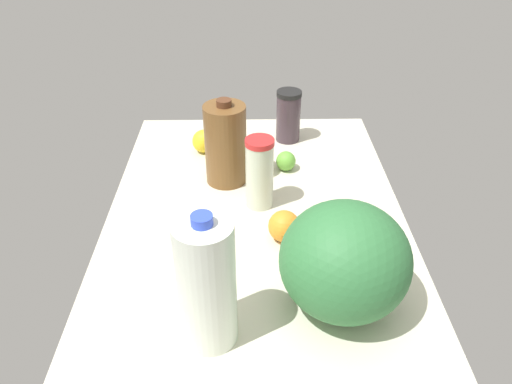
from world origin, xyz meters
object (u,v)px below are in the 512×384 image
(chocolate_milk_jug, at_px, (226,144))
(shaker_bottle, at_px, (288,116))
(lemon_far_back, at_px, (204,141))
(orange_beside_bowl, at_px, (284,226))
(tumbler_cup, at_px, (259,173))
(lime_loose, at_px, (286,161))
(milk_jug, at_px, (207,284))
(watermelon, at_px, (345,261))

(chocolate_milk_jug, xyz_separation_m, shaker_bottle, (-0.24, 0.19, -0.03))
(chocolate_milk_jug, relative_size, lemon_far_back, 3.44)
(orange_beside_bowl, bearing_deg, tumbler_cup, -159.21)
(shaker_bottle, height_order, lime_loose, shaker_bottle)
(lime_loose, height_order, lemon_far_back, lemon_far_back)
(lime_loose, bearing_deg, shaker_bottle, 174.32)
(orange_beside_bowl, bearing_deg, milk_jug, -28.86)
(shaker_bottle, xyz_separation_m, milk_jug, (0.79, -0.20, 0.05))
(watermelon, height_order, lime_loose, watermelon)
(lime_loose, bearing_deg, chocolate_milk_jug, -73.06)
(orange_beside_bowl, xyz_separation_m, lemon_far_back, (-0.43, -0.22, -0.00))
(tumbler_cup, distance_m, lime_loose, 0.20)
(milk_jug, relative_size, lemon_far_back, 4.04)
(tumbler_cup, distance_m, milk_jug, 0.45)
(chocolate_milk_jug, xyz_separation_m, lemon_far_back, (-0.16, -0.08, -0.08))
(shaker_bottle, distance_m, milk_jug, 0.82)
(milk_jug, height_order, watermelon, milk_jug)
(tumbler_cup, bearing_deg, watermelon, 23.74)
(watermelon, xyz_separation_m, lime_loose, (-0.53, -0.08, -0.09))
(milk_jug, xyz_separation_m, watermelon, (-0.08, 0.26, -0.02))
(milk_jug, xyz_separation_m, lemon_far_back, (-0.72, -0.06, -0.10))
(lemon_far_back, bearing_deg, orange_beside_bowl, 27.01)
(tumbler_cup, relative_size, lime_loose, 3.36)
(orange_beside_bowl, bearing_deg, lemon_far_back, -152.99)
(milk_jug, height_order, lime_loose, milk_jug)
(milk_jug, relative_size, watermelon, 1.12)
(tumbler_cup, relative_size, shaker_bottle, 1.16)
(watermelon, distance_m, lemon_far_back, 0.72)
(orange_beside_bowl, distance_m, lemon_far_back, 0.48)
(chocolate_milk_jug, relative_size, shaker_bottle, 1.47)
(orange_beside_bowl, bearing_deg, watermelon, 25.70)
(tumbler_cup, xyz_separation_m, milk_jug, (0.43, -0.10, 0.04))
(lemon_far_back, bearing_deg, tumbler_cup, 29.92)
(watermelon, bearing_deg, milk_jug, -73.40)
(shaker_bottle, xyz_separation_m, watermelon, (0.72, 0.06, 0.03))
(chocolate_milk_jug, distance_m, milk_jug, 0.56)
(shaker_bottle, distance_m, lime_loose, 0.20)
(watermelon, bearing_deg, tumbler_cup, -156.26)
(chocolate_milk_jug, bearing_deg, lemon_far_back, -155.53)
(chocolate_milk_jug, height_order, lemon_far_back, chocolate_milk_jug)
(lime_loose, distance_m, lemon_far_back, 0.27)
(chocolate_milk_jug, bearing_deg, milk_jug, -1.47)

